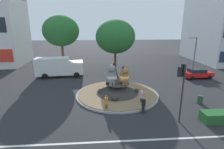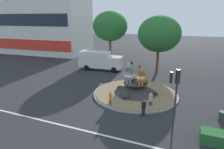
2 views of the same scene
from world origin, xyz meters
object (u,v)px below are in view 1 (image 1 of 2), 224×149
object	(u,v)px
sedan_on_far_lane	(198,73)
litter_bin	(200,100)
traffic_light_mast	(182,81)
cat_statue_tabby	(124,77)
pedestrian_pink_shirt	(141,97)
delivery_box_truck	(58,67)
broadleaf_tree_behind_island	(61,31)
cat_statue_grey	(111,75)
pedestrian_black_shirt	(143,105)
streetlight_arm	(194,54)
second_tree_near_tower	(115,37)
pedestrian_orange_shirt	(106,103)

from	to	relation	value
sedan_on_far_lane	litter_bin	size ratio (longest dim) A/B	4.88
traffic_light_mast	litter_bin	xyz separation A→B (m)	(3.90, 3.33, -3.27)
cat_statue_tabby	sedan_on_far_lane	xyz separation A→B (m)	(12.41, 6.15, -1.52)
pedestrian_pink_shirt	delivery_box_truck	distance (m)	15.60
broadleaf_tree_behind_island	traffic_light_mast	bearing A→B (deg)	-56.23
delivery_box_truck	cat_statue_grey	bearing A→B (deg)	-52.25
cat_statue_grey	pedestrian_black_shirt	xyz separation A→B (m)	(2.78, -4.62, -1.62)
sedan_on_far_lane	streetlight_arm	bearing A→B (deg)	89.22
streetlight_arm	delivery_box_truck	bearing A→B (deg)	-15.84
litter_bin	streetlight_arm	bearing A→B (deg)	66.67
delivery_box_truck	pedestrian_pink_shirt	bearing A→B (deg)	-50.74
streetlight_arm	litter_bin	size ratio (longest dim) A/B	6.91
sedan_on_far_lane	traffic_light_mast	bearing A→B (deg)	-128.06
cat_statue_grey	delivery_box_truck	size ratio (longest dim) A/B	0.37
cat_statue_grey	streetlight_arm	size ratio (longest dim) A/B	0.44
cat_statue_grey	sedan_on_far_lane	distance (m)	15.27
cat_statue_grey	pedestrian_black_shirt	bearing A→B (deg)	20.09
traffic_light_mast	sedan_on_far_lane	xyz separation A→B (m)	(8.57, 12.27, -2.91)
sedan_on_far_lane	delivery_box_truck	size ratio (longest dim) A/B	0.59
second_tree_near_tower	sedan_on_far_lane	world-z (taller)	second_tree_near_tower
cat_statue_grey	cat_statue_tabby	distance (m)	1.59
traffic_light_mast	pedestrian_black_shirt	world-z (taller)	traffic_light_mast
cat_statue_grey	broadleaf_tree_behind_island	world-z (taller)	broadleaf_tree_behind_island
streetlight_arm	pedestrian_orange_shirt	size ratio (longest dim) A/B	3.84
traffic_light_mast	delivery_box_truck	size ratio (longest dim) A/B	0.68
sedan_on_far_lane	cat_statue_grey	bearing A→B (deg)	-160.22
delivery_box_truck	litter_bin	distance (m)	20.67
pedestrian_black_shirt	broadleaf_tree_behind_island	bearing A→B (deg)	-167.85
streetlight_arm	sedan_on_far_lane	xyz separation A→B (m)	(0.07, -1.71, -2.83)
cat_statue_grey	delivery_box_truck	bearing A→B (deg)	-148.26
cat_statue_grey	pedestrian_orange_shirt	distance (m)	4.40
sedan_on_far_lane	delivery_box_truck	xyz separation A→B (m)	(-21.80, 2.56, 0.86)
cat_statue_tabby	pedestrian_orange_shirt	xyz separation A→B (m)	(-2.27, -3.81, -1.46)
broadleaf_tree_behind_island	delivery_box_truck	xyz separation A→B (m)	(0.26, -5.33, -5.36)
streetlight_arm	sedan_on_far_lane	world-z (taller)	streetlight_arm
broadleaf_tree_behind_island	delivery_box_truck	distance (m)	7.56
traffic_light_mast	streetlight_arm	distance (m)	16.36
traffic_light_mast	sedan_on_far_lane	distance (m)	15.25
second_tree_near_tower	traffic_light_mast	bearing A→B (deg)	-77.07
second_tree_near_tower	streetlight_arm	distance (m)	13.01
streetlight_arm	traffic_light_mast	bearing A→B (deg)	45.10
pedestrian_orange_shirt	pedestrian_black_shirt	world-z (taller)	pedestrian_orange_shirt
cat_statue_tabby	sedan_on_far_lane	distance (m)	13.93
cat_statue_grey	broadleaf_tree_behind_island	size ratio (longest dim) A/B	0.28
second_tree_near_tower	cat_statue_grey	bearing A→B (deg)	-98.07
cat_statue_tabby	pedestrian_orange_shirt	size ratio (longest dim) A/B	1.42
pedestrian_pink_shirt	traffic_light_mast	bearing A→B (deg)	22.29
pedestrian_pink_shirt	sedan_on_far_lane	distance (m)	13.91
cat_statue_grey	streetlight_arm	xyz separation A→B (m)	(13.91, 7.62, 1.20)
pedestrian_black_shirt	delivery_box_truck	world-z (taller)	delivery_box_truck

